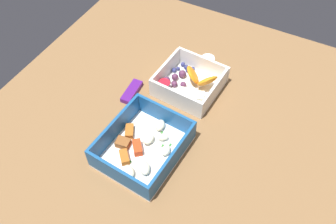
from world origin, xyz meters
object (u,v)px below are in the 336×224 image
(fruit_bowl, at_px, (189,83))
(candy_bar, at_px, (132,92))
(paper_cup_liner, at_px, (209,61))
(pasta_container, at_px, (143,147))

(fruit_bowl, xyz_separation_m, candy_bar, (-0.07, 0.11, -0.01))
(paper_cup_liner, bearing_deg, pasta_container, 176.89)
(fruit_bowl, distance_m, paper_cup_liner, 0.10)
(fruit_bowl, relative_size, paper_cup_liner, 4.39)
(pasta_container, xyz_separation_m, candy_bar, (0.13, 0.10, -0.01))
(candy_bar, relative_size, paper_cup_liner, 2.12)
(fruit_bowl, bearing_deg, pasta_container, 177.79)
(fruit_bowl, xyz_separation_m, paper_cup_liner, (0.10, -0.01, -0.01))
(fruit_bowl, relative_size, candy_bar, 2.07)
(pasta_container, bearing_deg, paper_cup_liner, 1.29)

